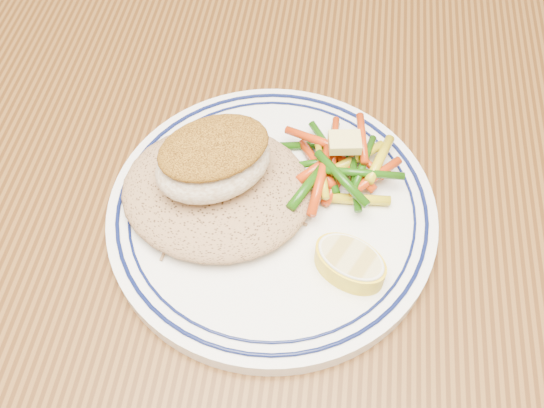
{
  "coord_description": "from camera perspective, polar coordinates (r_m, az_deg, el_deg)",
  "views": [
    {
      "loc": [
        0.04,
        -0.22,
        1.16
      ],
      "look_at": [
        0.0,
        0.04,
        0.77
      ],
      "focal_mm": 40.0,
      "sensor_mm": 36.0,
      "label": 1
    }
  ],
  "objects": [
    {
      "name": "fish_fillet",
      "position": [
        0.44,
        -5.53,
        4.17
      ],
      "size": [
        0.11,
        0.1,
        0.04
      ],
      "color": "beige",
      "rests_on": "rice_pilaf"
    },
    {
      "name": "butter_pat",
      "position": [
        0.47,
        6.86,
        5.78
      ],
      "size": [
        0.03,
        0.02,
        0.01
      ],
      "primitive_type": "cube",
      "rotation": [
        0.0,
        0.0,
        0.16
      ],
      "color": "#E6D270",
      "rests_on": "vegetable_pile"
    },
    {
      "name": "rice_pilaf",
      "position": [
        0.46,
        -5.23,
        1.53
      ],
      "size": [
        0.15,
        0.13,
        0.03
      ],
      "primitive_type": "ellipsoid",
      "color": "#936D49",
      "rests_on": "plate"
    },
    {
      "name": "plate",
      "position": [
        0.47,
        0.0,
        -0.71
      ],
      "size": [
        0.26,
        0.26,
        0.02
      ],
      "color": "white",
      "rests_on": "dining_table"
    },
    {
      "name": "vegetable_pile",
      "position": [
        0.48,
        6.43,
        3.6
      ],
      "size": [
        0.1,
        0.1,
        0.03
      ],
      "color": "#184809",
      "rests_on": "plate"
    },
    {
      "name": "dining_table",
      "position": [
        0.55,
        -0.74,
        -10.03
      ],
      "size": [
        1.5,
        0.9,
        0.75
      ],
      "color": "#44250D",
      "rests_on": "ground"
    },
    {
      "name": "lemon_wedge",
      "position": [
        0.43,
        7.34,
        -5.48
      ],
      "size": [
        0.07,
        0.07,
        0.02
      ],
      "color": "yellow",
      "rests_on": "plate"
    }
  ]
}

